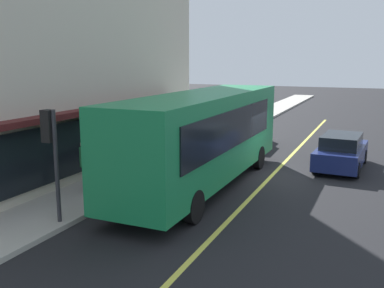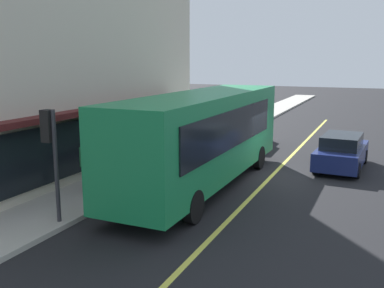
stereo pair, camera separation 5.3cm
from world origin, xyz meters
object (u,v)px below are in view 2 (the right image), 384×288
(bus, at_px, (204,135))
(pedestrian_by_curb, at_px, (189,131))
(car_navy, at_px, (342,152))
(car_white, at_px, (246,132))
(traffic_light, at_px, (50,139))
(pedestrian_waiting, at_px, (84,160))

(bus, bearing_deg, pedestrian_by_curb, 29.20)
(bus, height_order, car_navy, bus)
(car_navy, bearing_deg, pedestrian_by_curb, 87.26)
(bus, bearing_deg, car_navy, -41.82)
(car_white, bearing_deg, bus, -173.92)
(traffic_light, bearing_deg, bus, -24.87)
(car_white, bearing_deg, pedestrian_by_curb, 145.13)
(car_white, height_order, pedestrian_by_curb, pedestrian_by_curb)
(bus, distance_m, pedestrian_by_curb, 6.16)
(traffic_light, height_order, car_navy, traffic_light)
(car_white, bearing_deg, traffic_light, 173.37)
(car_navy, distance_m, pedestrian_waiting, 10.95)
(bus, distance_m, pedestrian_waiting, 4.40)
(bus, xyz_separation_m, car_white, (8.33, 0.89, -1.24))
(bus, relative_size, pedestrian_by_curb, 6.87)
(bus, relative_size, car_white, 2.56)
(traffic_light, bearing_deg, pedestrian_by_curb, 2.70)
(traffic_light, xyz_separation_m, pedestrian_by_curb, (10.66, 0.50, -1.41))
(bus, height_order, car_white, bus)
(car_navy, height_order, pedestrian_waiting, pedestrian_waiting)
(traffic_light, relative_size, car_white, 0.74)
(pedestrian_by_curb, bearing_deg, traffic_light, -177.30)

